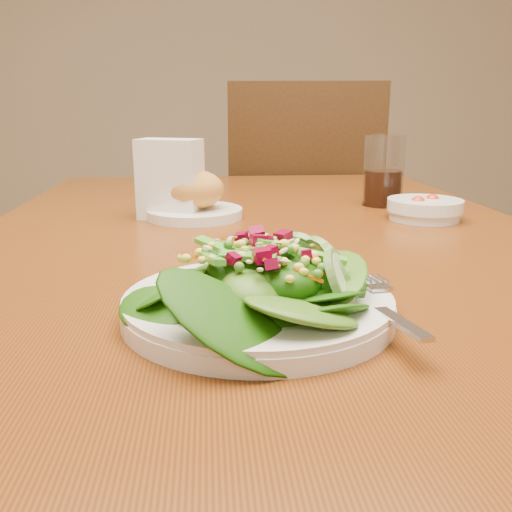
{
  "coord_description": "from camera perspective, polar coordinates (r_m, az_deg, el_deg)",
  "views": [
    {
      "loc": [
        -0.08,
        -0.86,
        0.95
      ],
      "look_at": [
        -0.04,
        -0.34,
        0.8
      ],
      "focal_mm": 40.0,
      "sensor_mm": 36.0,
      "label": 1
    }
  ],
  "objects": [
    {
      "name": "dining_table",
      "position": [
        0.91,
        0.72,
        -3.88
      ],
      "size": [
        0.9,
        1.4,
        0.75
      ],
      "color": "#68330E",
      "rests_on": "ground_plane"
    },
    {
      "name": "chair_far",
      "position": [
        1.81,
        4.78,
        1.87
      ],
      "size": [
        0.52,
        0.53,
        1.0
      ],
      "rotation": [
        0.0,
        0.0,
        2.99
      ],
      "color": "#321F0C",
      "rests_on": "ground_plane"
    },
    {
      "name": "salad_plate",
      "position": [
        0.53,
        1.16,
        -3.39
      ],
      "size": [
        0.26,
        0.25,
        0.07
      ],
      "rotation": [
        0.0,
        0.0,
        -0.07
      ],
      "color": "white",
      "rests_on": "dining_table"
    },
    {
      "name": "bread_plate",
      "position": [
        1.0,
        -6.19,
        5.74
      ],
      "size": [
        0.17,
        0.17,
        0.08
      ],
      "color": "white",
      "rests_on": "dining_table"
    },
    {
      "name": "tomato_bowl",
      "position": [
        1.02,
        16.52,
        4.54
      ],
      "size": [
        0.13,
        0.13,
        0.04
      ],
      "color": "white",
      "rests_on": "dining_table"
    },
    {
      "name": "drinking_glass",
      "position": [
        1.14,
        12.62,
        7.85
      ],
      "size": [
        0.08,
        0.08,
        0.14
      ],
      "color": "silver",
      "rests_on": "dining_table"
    },
    {
      "name": "napkin_holder",
      "position": [
        0.99,
        -8.6,
        7.79
      ],
      "size": [
        0.12,
        0.09,
        0.14
      ],
      "rotation": [
        0.0,
        0.0,
        -0.36
      ],
      "color": "white",
      "rests_on": "dining_table"
    }
  ]
}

